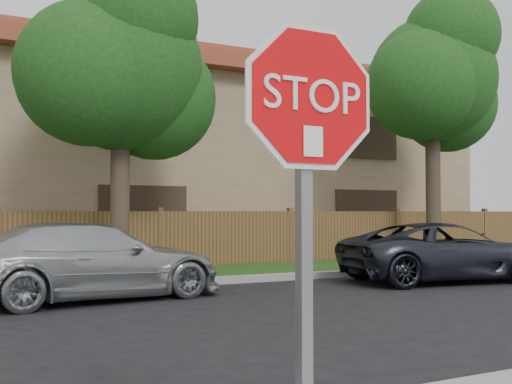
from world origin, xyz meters
TOP-DOWN VIEW (x-y plane):
  - far_curb at (0.00, 8.15)m, footprint 70.00×0.30m
  - grass_strip at (0.00, 9.80)m, footprint 70.00×3.00m
  - tree_mid at (2.52, 9.57)m, footprint 4.80×3.90m
  - tree_right at (12.02, 9.57)m, footprint 4.80×3.90m
  - stop_sign at (0.68, -1.48)m, footprint 1.01×0.13m
  - sedan_right at (1.32, 6.97)m, footprint 5.02×2.58m
  - sedan_far_right at (9.13, 6.28)m, footprint 5.10×2.97m

SIDE VIEW (x-z plane):
  - grass_strip at x=0.00m, z-range 0.00..0.12m
  - far_curb at x=0.00m, z-range 0.00..0.15m
  - sedan_far_right at x=9.13m, z-range 0.00..1.34m
  - sedan_right at x=1.32m, z-range 0.00..1.39m
  - stop_sign at x=0.68m, z-range 0.55..3.11m
  - tree_mid at x=2.52m, z-range 1.20..8.55m
  - tree_right at x=12.02m, z-range 1.47..9.67m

